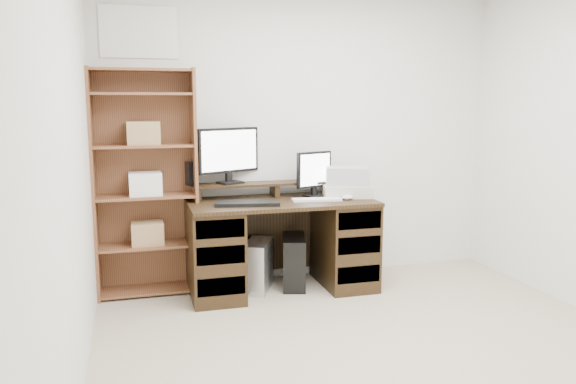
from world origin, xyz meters
name	(u,v)px	position (x,y,z in m)	size (l,w,h in m)	color
room	(412,157)	(0.00, 0.00, 1.25)	(3.54, 4.04, 2.54)	#B4A68B
desk	(281,243)	(-0.29, 1.64, 0.39)	(1.50, 0.70, 0.75)	black
riser_shelf	(275,185)	(-0.29, 1.85, 0.84)	(1.40, 0.22, 0.12)	black
monitor_wide	(228,152)	(-0.68, 1.89, 1.13)	(0.54, 0.28, 0.46)	black
monitor_small	(314,172)	(0.02, 1.75, 0.96)	(0.33, 0.18, 0.38)	black
speaker	(191,173)	(-0.99, 1.85, 0.97)	(0.08, 0.08, 0.19)	black
keyboard_black	(247,203)	(-0.60, 1.49, 0.76)	(0.50, 0.17, 0.03)	black
keyboard_white	(317,200)	(-0.02, 1.54, 0.76)	(0.40, 0.12, 0.02)	white
mouse	(347,197)	(0.23, 1.51, 0.77)	(0.10, 0.07, 0.04)	silver
printer	(347,191)	(0.29, 1.67, 0.80)	(0.39, 0.30, 0.10)	beige
basket	(347,176)	(0.29, 1.67, 0.92)	(0.35, 0.25, 0.15)	#A7ABB2
tower_silver	(258,266)	(-0.48, 1.68, 0.21)	(0.18, 0.41, 0.41)	#BABCC1
tower_black	(294,261)	(-0.17, 1.68, 0.21)	(0.29, 0.46, 0.43)	black
bookshelf	(145,181)	(-1.35, 1.86, 0.92)	(0.80, 0.30, 1.80)	brown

